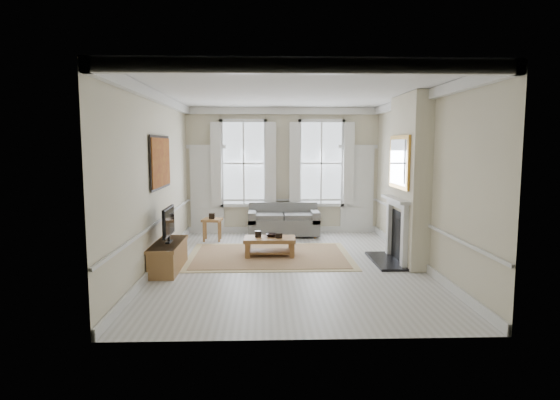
{
  "coord_description": "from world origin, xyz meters",
  "views": [
    {
      "loc": [
        -0.48,
        -9.11,
        2.38
      ],
      "look_at": [
        -0.17,
        0.57,
        1.25
      ],
      "focal_mm": 30.0,
      "sensor_mm": 36.0,
      "label": 1
    }
  ],
  "objects_px": {
    "sofa": "(284,222)",
    "side_table": "(212,223)",
    "tv_stand": "(168,256)",
    "coffee_table": "(270,241)"
  },
  "relations": [
    {
      "from": "sofa",
      "to": "side_table",
      "type": "height_order",
      "value": "sofa"
    },
    {
      "from": "side_table",
      "to": "coffee_table",
      "type": "bearing_deg",
      "value": -50.8
    },
    {
      "from": "coffee_table",
      "to": "tv_stand",
      "type": "distance_m",
      "value": 2.22
    },
    {
      "from": "sofa",
      "to": "tv_stand",
      "type": "height_order",
      "value": "sofa"
    },
    {
      "from": "sofa",
      "to": "coffee_table",
      "type": "bearing_deg",
      "value": -99.57
    },
    {
      "from": "coffee_table",
      "to": "tv_stand",
      "type": "xyz_separation_m",
      "value": [
        -1.96,
        -1.04,
        -0.06
      ]
    },
    {
      "from": "sofa",
      "to": "side_table",
      "type": "relative_size",
      "value": 3.34
    },
    {
      "from": "side_table",
      "to": "tv_stand",
      "type": "distance_m",
      "value": 2.85
    },
    {
      "from": "sofa",
      "to": "tv_stand",
      "type": "relative_size",
      "value": 1.23
    },
    {
      "from": "sofa",
      "to": "side_table",
      "type": "distance_m",
      "value": 1.91
    }
  ]
}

